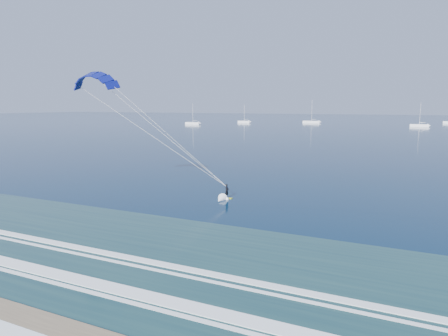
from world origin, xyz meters
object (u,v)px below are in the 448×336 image
kitesurfer_rig (158,130)px  sailboat_0 (193,123)px  sailboat_3 (419,125)px  sailboat_2 (311,122)px  sailboat_1 (244,122)px

kitesurfer_rig → sailboat_0: 169.29m
kitesurfer_rig → sailboat_3: size_ratio=1.63×
sailboat_0 → sailboat_2: (52.73, 45.35, 0.01)m
kitesurfer_rig → sailboat_3: (28.40, 174.64, -6.84)m
kitesurfer_rig → sailboat_2: (-27.36, 194.34, -6.83)m
kitesurfer_rig → sailboat_1: 189.73m
sailboat_0 → sailboat_3: sailboat_3 is taller
sailboat_1 → sailboat_3: size_ratio=0.89×
sailboat_0 → sailboat_2: size_ratio=0.86×
sailboat_1 → sailboat_0: bearing=-119.9°
sailboat_1 → sailboat_2: (35.55, 15.48, 0.02)m
sailboat_1 → sailboat_3: (91.31, -4.22, 0.01)m
sailboat_3 → sailboat_1: bearing=177.4°
sailboat_3 → kitesurfer_rig: bearing=-99.2°
sailboat_0 → sailboat_3: 111.49m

